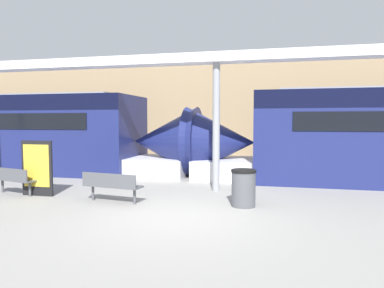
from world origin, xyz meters
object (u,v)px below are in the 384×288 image
(bench_near, at_px, (111,184))
(poster_board, at_px, (37,168))
(trash_bin, at_px, (243,188))
(bench_far, at_px, (13,178))
(support_column_near, at_px, (216,128))

(bench_near, distance_m, poster_board, 2.44)
(bench_near, relative_size, trash_bin, 1.80)
(bench_far, bearing_deg, trash_bin, 14.89)
(poster_board, bearing_deg, bench_near, -7.13)
(poster_board, xyz_separation_m, support_column_near, (4.79, 1.79, 1.12))
(bench_far, xyz_separation_m, poster_board, (0.75, 0.05, 0.31))
(bench_far, height_order, support_column_near, support_column_near)
(trash_bin, height_order, support_column_near, support_column_near)
(bench_near, bearing_deg, support_column_near, 49.46)
(bench_near, height_order, bench_far, same)
(bench_near, bearing_deg, bench_far, -176.26)
(bench_far, xyz_separation_m, trash_bin, (6.50, 0.13, -0.02))
(bench_near, distance_m, bench_far, 3.17)
(support_column_near, bearing_deg, trash_bin, -60.83)
(bench_near, relative_size, poster_board, 1.05)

